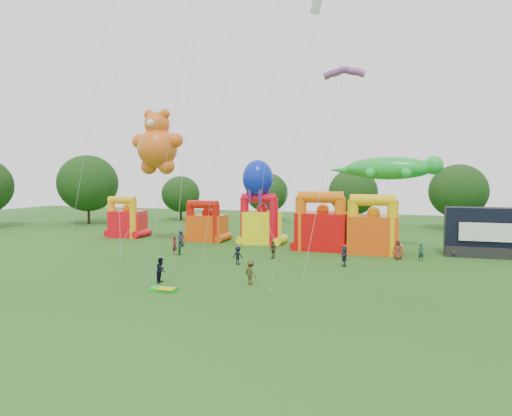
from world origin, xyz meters
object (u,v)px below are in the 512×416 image
(bouncy_castle_0, at_px, (127,221))
(gecko_kite, at_px, (390,186))
(bouncy_castle_2, at_px, (262,224))
(stage_trailer, at_px, (486,233))
(teddy_bear_kite, at_px, (151,168))
(spectator_0, at_px, (181,239))
(octopus_kite, at_px, (264,206))
(spectator_4, at_px, (273,250))

(bouncy_castle_0, bearing_deg, gecko_kite, -1.65)
(bouncy_castle_2, bearing_deg, stage_trailer, -2.60)
(bouncy_castle_2, height_order, teddy_bear_kite, teddy_bear_kite)
(spectator_0, bearing_deg, teddy_bear_kite, 163.26)
(teddy_bear_kite, height_order, gecko_kite, teddy_bear_kite)
(bouncy_castle_0, relative_size, stage_trailer, 0.70)
(teddy_bear_kite, bearing_deg, gecko_kite, 9.93)
(gecko_kite, bearing_deg, bouncy_castle_2, 176.72)
(octopus_kite, relative_size, spectator_0, 5.51)
(spectator_0, xyz_separation_m, spectator_4, (12.70, -4.14, -0.05))
(bouncy_castle_2, distance_m, spectator_0, 10.06)
(teddy_bear_kite, xyz_separation_m, gecko_kite, (27.37, 4.79, -2.09))
(teddy_bear_kite, relative_size, octopus_kite, 1.58)
(stage_trailer, distance_m, gecko_kite, 10.87)
(teddy_bear_kite, xyz_separation_m, spectator_0, (3.75, 0.33, -8.43))
(bouncy_castle_0, distance_m, stage_trailer, 44.60)
(bouncy_castle_2, bearing_deg, bouncy_castle_0, 179.62)
(bouncy_castle_0, height_order, spectator_0, bouncy_castle_0)
(octopus_kite, height_order, spectator_4, octopus_kite)
(teddy_bear_kite, bearing_deg, bouncy_castle_0, 142.21)
(gecko_kite, bearing_deg, stage_trailer, -1.55)
(bouncy_castle_2, xyz_separation_m, octopus_kite, (0.87, -1.99, 2.44))
(spectator_0, bearing_deg, bouncy_castle_2, 10.66)
(stage_trailer, height_order, gecko_kite, gecko_kite)
(stage_trailer, distance_m, teddy_bear_kite, 38.02)
(teddy_bear_kite, relative_size, gecko_kite, 1.31)
(spectator_0, relative_size, spectator_4, 1.06)
(bouncy_castle_2, relative_size, octopus_kite, 0.60)
(octopus_kite, bearing_deg, spectator_0, -160.19)
(octopus_kite, distance_m, spectator_0, 10.59)
(bouncy_castle_2, height_order, octopus_kite, octopus_kite)
(octopus_kite, bearing_deg, spectator_4, -65.41)
(stage_trailer, bearing_deg, gecko_kite, 178.45)
(spectator_4, bearing_deg, teddy_bear_kite, -71.98)
(teddy_bear_kite, bearing_deg, stage_trailer, 6.95)
(bouncy_castle_2, bearing_deg, spectator_4, -65.62)
(bouncy_castle_2, relative_size, spectator_4, 3.51)
(bouncy_castle_0, relative_size, octopus_kite, 0.54)
(gecko_kite, height_order, spectator_4, gecko_kite)
(bouncy_castle_0, distance_m, teddy_bear_kite, 11.89)
(bouncy_castle_0, height_order, octopus_kite, octopus_kite)
(teddy_bear_kite, xyz_separation_m, spectator_4, (16.44, -3.82, -8.49))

